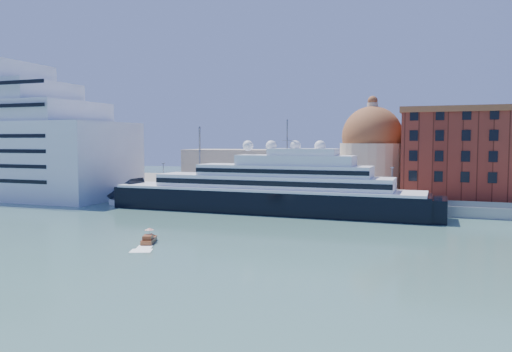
% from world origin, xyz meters
% --- Properties ---
extents(ground, '(400.00, 400.00, 0.00)m').
position_xyz_m(ground, '(0.00, 0.00, 0.00)').
color(ground, '#3B6561').
rests_on(ground, ground).
extents(quay, '(180.00, 10.00, 2.50)m').
position_xyz_m(quay, '(0.00, 34.00, 1.25)').
color(quay, gray).
rests_on(quay, ground).
extents(land, '(260.00, 72.00, 2.00)m').
position_xyz_m(land, '(0.00, 75.00, 1.00)').
color(land, slate).
rests_on(land, ground).
extents(quay_fence, '(180.00, 0.10, 1.20)m').
position_xyz_m(quay_fence, '(0.00, 29.50, 3.10)').
color(quay_fence, slate).
rests_on(quay_fence, quay).
extents(superyacht, '(84.50, 11.72, 25.25)m').
position_xyz_m(superyacht, '(-0.78, 23.00, 4.36)').
color(superyacht, black).
rests_on(superyacht, ground).
extents(service_barge, '(13.35, 7.97, 2.85)m').
position_xyz_m(service_barge, '(-33.66, 21.18, 0.82)').
color(service_barge, white).
rests_on(service_barge, ground).
extents(water_taxi, '(3.55, 5.56, 2.51)m').
position_xyz_m(water_taxi, '(-4.40, -16.91, 0.60)').
color(water_taxi, brown).
rests_on(water_taxi, ground).
extents(warehouse, '(43.00, 19.00, 23.25)m').
position_xyz_m(warehouse, '(52.00, 52.00, 13.79)').
color(warehouse, maroon).
rests_on(warehouse, land).
extents(church, '(66.00, 18.00, 25.50)m').
position_xyz_m(church, '(6.39, 57.72, 10.91)').
color(church, beige).
rests_on(church, land).
extents(lamp_posts, '(120.80, 2.40, 18.00)m').
position_xyz_m(lamp_posts, '(-12.67, 32.27, 9.84)').
color(lamp_posts, slate).
rests_on(lamp_posts, quay).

